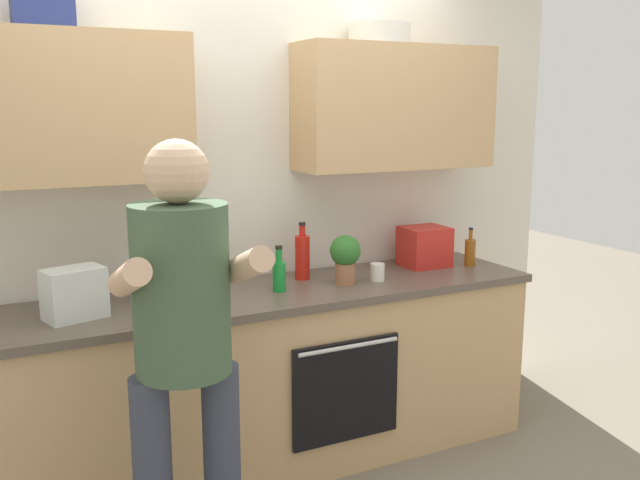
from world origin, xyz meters
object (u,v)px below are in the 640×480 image
object	(u,v)px
bottle_soda	(279,274)
bottle_water	(137,280)
bottle_hotsauce	(302,256)
bottle_oil	(199,264)
potted_herb	(345,256)
grocery_bag_produce	(74,294)
grocery_bag_crisps	(424,247)
person_standing	(183,335)
cup_coffee	(377,272)
knife_block	(180,286)
bottle_syrup	(470,252)

from	to	relation	value
bottle_soda	bottle_water	xyz separation A→B (m)	(-0.65, 0.11, 0.02)
bottle_hotsauce	bottle_oil	bearing A→B (deg)	-174.85
potted_herb	grocery_bag_produce	xyz separation A→B (m)	(-1.30, 0.01, -0.04)
bottle_hotsauce	grocery_bag_crisps	world-z (taller)	bottle_hotsauce
person_standing	potted_herb	xyz separation A→B (m)	(1.02, 0.67, 0.05)
potted_herb	grocery_bag_produce	distance (m)	1.30
person_standing	potted_herb	distance (m)	1.22
grocery_bag_produce	grocery_bag_crisps	world-z (taller)	grocery_bag_crisps
grocery_bag_produce	cup_coffee	bearing A→B (deg)	-0.84
bottle_soda	grocery_bag_produce	size ratio (longest dim) A/B	0.93
bottle_hotsauce	grocery_bag_crisps	bearing A→B (deg)	-2.87
knife_block	potted_herb	distance (m)	0.86
person_standing	bottle_syrup	size ratio (longest dim) A/B	7.71
bottle_water	grocery_bag_crisps	bearing A→B (deg)	0.74
bottle_water	bottle_soda	bearing A→B (deg)	-9.69
person_standing	bottle_water	bearing A→B (deg)	88.97
potted_herb	grocery_bag_crisps	xyz separation A→B (m)	(0.59, 0.16, -0.03)
bottle_water	potted_herb	xyz separation A→B (m)	(1.01, -0.14, 0.04)
bottle_water	grocery_bag_produce	distance (m)	0.32
bottle_soda	bottle_water	bearing A→B (deg)	170.31
potted_herb	grocery_bag_crisps	distance (m)	0.61
bottle_soda	bottle_syrup	bearing A→B (deg)	0.62
person_standing	bottle_syrup	xyz separation A→B (m)	(1.84, 0.71, -0.01)
person_standing	potted_herb	bearing A→B (deg)	33.48
bottle_hotsauce	bottle_soda	distance (m)	0.27
bottle_syrup	knife_block	xyz separation A→B (m)	(-1.68, -0.09, 0.02)
bottle_syrup	bottle_soda	bearing A→B (deg)	-179.38
bottle_hotsauce	grocery_bag_produce	bearing A→B (deg)	-170.79
bottle_water	knife_block	world-z (taller)	same
knife_block	grocery_bag_crisps	xyz separation A→B (m)	(1.45, 0.21, 0.01)
person_standing	grocery_bag_produce	distance (m)	0.73
cup_coffee	grocery_bag_crisps	size ratio (longest dim) A/B	0.37
bottle_soda	grocery_bag_produce	distance (m)	0.95
knife_block	grocery_bag_produce	distance (m)	0.44
person_standing	knife_block	world-z (taller)	person_standing
bottle_syrup	grocery_bag_crisps	distance (m)	0.26
bottle_oil	grocery_bag_produce	distance (m)	0.60
bottle_water	knife_block	bearing A→B (deg)	-52.85
bottle_hotsauce	cup_coffee	size ratio (longest dim) A/B	3.30
knife_block	grocery_bag_produce	xyz separation A→B (m)	(-0.43, 0.06, 0.00)
grocery_bag_crisps	knife_block	bearing A→B (deg)	-171.75
bottle_soda	cup_coffee	size ratio (longest dim) A/B	2.49
bottle_water	grocery_bag_produce	bearing A→B (deg)	-156.09
bottle_hotsauce	bottle_oil	xyz separation A→B (m)	(-0.57, -0.05, 0.03)
cup_coffee	grocery_bag_produce	distance (m)	1.48
cup_coffee	knife_block	world-z (taller)	knife_block
bottle_hotsauce	knife_block	xyz separation A→B (m)	(-0.71, -0.25, -0.02)
person_standing	knife_block	bearing A→B (deg)	75.66
person_standing	bottle_hotsauce	world-z (taller)	person_standing
knife_block	grocery_bag_crisps	bearing A→B (deg)	8.25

